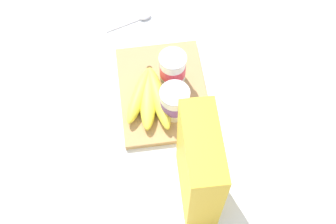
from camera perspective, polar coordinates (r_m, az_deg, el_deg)
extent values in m
plane|color=white|center=(1.11, -0.64, 2.39)|extent=(2.40, 2.40, 0.00)
cube|color=tan|center=(1.11, -0.64, 2.60)|extent=(0.28, 0.21, 0.02)
cube|color=yellow|center=(0.89, 3.98, -7.11)|extent=(0.17, 0.07, 0.26)
cylinder|color=white|center=(1.08, 0.59, 5.49)|extent=(0.06, 0.06, 0.08)
cylinder|color=#DB384C|center=(1.08, 0.59, 5.49)|extent=(0.06, 0.06, 0.03)
cylinder|color=silver|center=(1.05, 0.62, 6.87)|extent=(0.07, 0.07, 0.00)
cylinder|color=white|center=(1.04, 0.84, 1.26)|extent=(0.07, 0.07, 0.08)
cylinder|color=#7A4C99|center=(1.04, 0.84, 1.26)|extent=(0.07, 0.07, 0.03)
cylinder|color=silver|center=(1.00, 0.87, 2.46)|extent=(0.07, 0.07, 0.00)
ellipsoid|color=yellow|center=(1.08, -3.66, 2.18)|extent=(0.16, 0.10, 0.03)
ellipsoid|color=yellow|center=(1.07, -2.51, 1.79)|extent=(0.18, 0.06, 0.03)
ellipsoid|color=yellow|center=(1.07, -1.23, 1.86)|extent=(0.18, 0.06, 0.04)
cylinder|color=brown|center=(1.12, -2.37, 5.36)|extent=(0.01, 0.01, 0.02)
cylinder|color=silver|center=(1.24, -5.53, 11.04)|extent=(0.04, 0.11, 0.01)
ellipsoid|color=silver|center=(1.26, -2.96, 12.06)|extent=(0.03, 0.04, 0.01)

